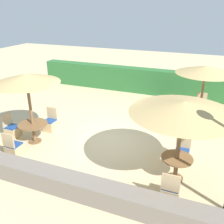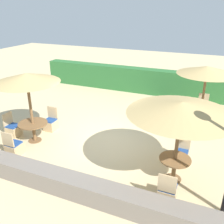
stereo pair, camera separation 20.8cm
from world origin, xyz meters
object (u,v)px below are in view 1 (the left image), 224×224
at_px(round_table_front_right, 177,163).
at_px(parasol_front_left, 26,79).
at_px(patio_chair_front_left_west, 12,131).
at_px(round_table_back_right, 200,108).
at_px(patio_chair_front_right_south, 170,192).
at_px(patio_chair_front_left_north, 50,124).
at_px(patio_chair_front_left_south, 14,149).
at_px(patio_chair_back_right_east, 224,120).
at_px(patio_chair_back_right_north, 200,107).
at_px(patio_chair_back_right_south, 195,125).
at_px(parasol_front_right, 183,107).
at_px(round_table_front_left, 33,128).
at_px(parasol_back_right, 206,70).
at_px(patio_chair_front_right_north, 182,155).

xyz_separation_m(round_table_front_right, parasol_front_left, (-5.20, 0.24, 1.89)).
bearing_deg(patio_chair_front_left_west, round_table_front_right, 87.76).
bearing_deg(round_table_back_right, patio_chair_front_right_south, -93.57).
distance_m(patio_chair_front_right_south, patio_chair_front_left_north, 5.64).
bearing_deg(round_table_front_right, patio_chair_front_left_south, -171.25).
bearing_deg(round_table_back_right, patio_chair_back_right_east, -2.08).
bearing_deg(round_table_back_right, patio_chair_front_left_north, -150.46).
bearing_deg(patio_chair_front_left_south, patio_chair_front_left_west, 134.06).
relative_size(patio_chair_front_right_south, patio_chair_back_right_east, 1.00).
xyz_separation_m(patio_chair_front_left_north, patio_chair_back_right_north, (5.53, 4.15, 0.00)).
distance_m(round_table_back_right, patio_chair_back_right_south, 1.06).
bearing_deg(patio_chair_front_left_west, patio_chair_back_right_north, 128.08).
height_order(parasol_front_right, round_table_front_left, parasol_front_right).
height_order(round_table_front_right, patio_chair_back_right_north, patio_chair_back_right_north).
relative_size(patio_chair_front_left_south, patio_chair_back_right_north, 1.00).
distance_m(parasol_front_left, patio_chair_back_right_north, 7.86).
height_order(patio_chair_front_right_south, parasol_back_right, parasol_back_right).
distance_m(patio_chair_front_left_west, patio_chair_back_right_south, 7.22).
distance_m(patio_chair_front_right_north, patio_chair_front_left_west, 6.32).
bearing_deg(round_table_front_left, patio_chair_back_right_south, 29.71).
bearing_deg(patio_chair_front_left_south, patio_chair_front_right_north, 17.98).
distance_m(round_table_front_right, patio_chair_front_right_north, 0.95).
height_order(patio_chair_front_left_west, patio_chair_back_right_east, same).
relative_size(round_table_front_left, patio_chair_front_left_south, 1.14).
distance_m(patio_chair_front_left_north, patio_chair_back_right_south, 5.87).
xyz_separation_m(parasol_front_right, patio_chair_front_left_north, (-5.19, 1.24, -1.99)).
bearing_deg(round_table_front_left, patio_chair_front_left_north, 89.31).
bearing_deg(parasol_front_right, parasol_back_right, 85.55).
bearing_deg(patio_chair_front_left_west, patio_chair_back_right_east, 118.35).
bearing_deg(round_table_back_right, round_table_front_right, -94.45).
distance_m(patio_chair_front_right_north, patio_chair_back_right_south, 2.47).
relative_size(patio_chair_front_left_south, patio_chair_back_right_east, 1.00).
relative_size(patio_chair_front_right_south, patio_chair_back_right_south, 1.00).
xyz_separation_m(round_table_front_right, patio_chair_front_left_south, (-5.21, -0.80, -0.27)).
height_order(round_table_front_left, patio_chair_front_left_north, patio_chair_front_left_north).
bearing_deg(parasol_front_right, round_table_front_left, 177.37).
distance_m(patio_chair_front_left_south, patio_chair_front_left_north, 2.04).
relative_size(parasol_front_right, round_table_back_right, 2.41).
xyz_separation_m(patio_chair_front_left_west, parasol_back_right, (6.57, 4.13, 2.03)).
relative_size(round_table_front_left, patio_chair_front_left_west, 1.14).
bearing_deg(patio_chair_front_left_south, parasol_back_right, 42.99).
distance_m(patio_chair_front_left_west, parasol_back_right, 8.02).
height_order(parasol_front_right, parasol_front_left, parasol_front_left).
distance_m(patio_chair_front_left_south, patio_chair_back_right_north, 8.31).
bearing_deg(parasol_front_left, patio_chair_back_right_north, 42.90).
bearing_deg(patio_chair_back_right_south, parasol_back_right, 86.68).
bearing_deg(patio_chair_front_right_north, parasol_back_right, -94.66).
relative_size(patio_chair_front_left_west, patio_chair_front_left_south, 1.00).
bearing_deg(patio_chair_back_right_east, round_table_front_left, 121.98).
distance_m(round_table_front_right, parasol_back_right, 4.73).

